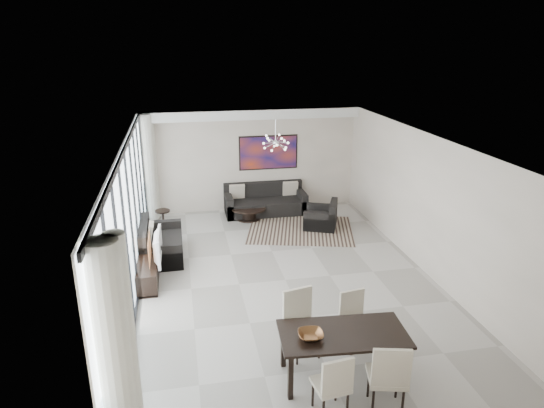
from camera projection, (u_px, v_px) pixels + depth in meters
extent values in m
cube|color=#A8A39B|center=(285.00, 279.00, 9.98)|extent=(6.00, 9.00, 0.02)
cube|color=white|center=(287.00, 142.00, 9.04)|extent=(6.00, 9.00, 0.02)
cube|color=beige|center=(251.00, 160.00, 13.68)|extent=(6.00, 0.02, 2.90)
cube|color=beige|center=(375.00, 352.00, 5.35)|extent=(6.00, 0.02, 2.90)
cube|color=beige|center=(426.00, 204.00, 10.06)|extent=(0.02, 9.00, 2.90)
cube|color=white|center=(129.00, 225.00, 8.97)|extent=(0.01, 8.95, 2.85)
cube|color=black|center=(124.00, 151.00, 8.52)|extent=(0.04, 8.95, 0.10)
cube|color=black|center=(138.00, 292.00, 9.44)|extent=(0.04, 8.95, 0.06)
cube|color=black|center=(103.00, 357.00, 5.26)|extent=(0.04, 0.05, 2.88)
cube|color=black|center=(114.00, 309.00, 6.19)|extent=(0.04, 0.05, 2.88)
cube|color=black|center=(121.00, 273.00, 7.12)|extent=(0.04, 0.05, 2.88)
cube|color=black|center=(127.00, 246.00, 8.05)|extent=(0.04, 0.05, 2.88)
cube|color=black|center=(131.00, 225.00, 8.97)|extent=(0.04, 0.05, 2.88)
cube|color=black|center=(135.00, 207.00, 9.90)|extent=(0.04, 0.05, 2.88)
cube|color=black|center=(138.00, 192.00, 10.83)|extent=(0.04, 0.05, 2.88)
cube|color=black|center=(141.00, 180.00, 11.76)|extent=(0.04, 0.05, 2.88)
cube|color=black|center=(143.00, 170.00, 12.68)|extent=(0.04, 0.05, 2.88)
cylinder|color=beige|center=(115.00, 364.00, 5.15)|extent=(0.36, 0.36, 2.85)
cylinder|color=beige|center=(149.00, 168.00, 12.85)|extent=(0.36, 0.36, 2.85)
cube|color=white|center=(251.00, 114.00, 13.07)|extent=(5.98, 0.40, 0.26)
cube|color=#AD3618|center=(268.00, 153.00, 13.68)|extent=(1.68, 0.04, 0.98)
cylinder|color=silver|center=(276.00, 131.00, 11.50)|extent=(0.02, 0.02, 0.55)
sphere|color=silver|center=(276.00, 143.00, 11.59)|extent=(0.12, 0.12, 0.12)
cube|color=black|center=(300.00, 230.00, 12.57)|extent=(3.09, 2.66, 0.01)
cylinder|color=black|center=(248.00, 208.00, 13.24)|extent=(0.96, 0.96, 0.04)
cylinder|color=black|center=(249.00, 214.00, 13.29)|extent=(0.42, 0.42, 0.30)
cylinder|color=black|center=(249.00, 218.00, 13.34)|extent=(0.67, 0.67, 0.03)
imported|color=brown|center=(247.00, 205.00, 13.29)|extent=(0.22, 0.22, 0.07)
cube|color=black|center=(265.00, 206.00, 13.71)|extent=(2.26, 0.93, 0.41)
cube|color=black|center=(263.00, 189.00, 13.91)|extent=(2.26, 0.19, 0.41)
cube|color=black|center=(229.00, 206.00, 13.48)|extent=(0.19, 0.93, 0.60)
cube|color=black|center=(301.00, 201.00, 13.87)|extent=(0.19, 0.93, 0.60)
cube|color=black|center=(162.00, 248.00, 11.00)|extent=(0.92, 1.63, 0.41)
cube|color=black|center=(144.00, 233.00, 10.80)|extent=(0.18, 1.63, 0.41)
cube|color=black|center=(161.00, 258.00, 10.30)|extent=(0.92, 0.18, 0.59)
cube|color=black|center=(162.00, 232.00, 11.64)|extent=(0.92, 0.18, 0.59)
cube|color=black|center=(320.00, 221.00, 12.72)|extent=(1.07, 1.10, 0.36)
cube|color=black|center=(333.00, 208.00, 12.54)|extent=(0.48, 0.85, 0.36)
cube|color=black|center=(322.00, 213.00, 13.01)|extent=(0.81, 0.46, 0.52)
cube|color=black|center=(319.00, 222.00, 12.37)|extent=(0.81, 0.46, 0.52)
cylinder|color=black|center=(162.00, 211.00, 12.45)|extent=(0.38, 0.38, 0.04)
cylinder|color=black|center=(163.00, 220.00, 12.54)|extent=(0.06, 0.06, 0.48)
cylinder|color=black|center=(164.00, 229.00, 12.61)|extent=(0.27, 0.27, 0.03)
cube|color=black|center=(148.00, 271.00, 9.86)|extent=(0.40, 1.43, 0.45)
imported|color=gray|center=(154.00, 247.00, 9.75)|extent=(0.15, 1.03, 0.59)
cube|color=black|center=(343.00, 334.00, 6.89)|extent=(1.89, 1.05, 0.04)
cube|color=black|center=(291.00, 377.00, 6.60)|extent=(0.07, 0.07, 0.72)
cube|color=black|center=(283.00, 346.00, 7.26)|extent=(0.07, 0.07, 0.72)
cube|color=black|center=(405.00, 368.00, 6.78)|extent=(0.07, 0.07, 0.72)
cube|color=black|center=(388.00, 338.00, 7.44)|extent=(0.07, 0.07, 0.72)
cube|color=beige|center=(331.00, 385.00, 6.33)|extent=(0.49, 0.49, 0.06)
cube|color=beige|center=(338.00, 378.00, 6.08)|extent=(0.44, 0.10, 0.53)
cylinder|color=black|center=(313.00, 394.00, 6.51)|extent=(0.04, 0.04, 0.41)
cylinder|color=black|center=(347.00, 405.00, 6.31)|extent=(0.04, 0.04, 0.41)
cube|color=beige|center=(387.00, 377.00, 6.40)|extent=(0.59, 0.59, 0.06)
cube|color=beige|center=(391.00, 370.00, 6.11)|extent=(0.49, 0.17, 0.60)
cylinder|color=black|center=(369.00, 383.00, 6.67)|extent=(0.04, 0.04, 0.46)
cylinder|color=black|center=(403.00, 404.00, 6.29)|extent=(0.04, 0.04, 0.46)
cube|color=beige|center=(303.00, 328.00, 7.49)|extent=(0.58, 0.58, 0.06)
cube|color=beige|center=(297.00, 305.00, 7.58)|extent=(0.49, 0.16, 0.59)
cylinder|color=black|center=(319.00, 346.00, 7.48)|extent=(0.04, 0.04, 0.46)
cylinder|color=black|center=(287.00, 338.00, 7.67)|extent=(0.04, 0.04, 0.46)
cube|color=beige|center=(356.00, 324.00, 7.69)|extent=(0.49, 0.49, 0.06)
cube|color=beige|center=(352.00, 305.00, 7.78)|extent=(0.43, 0.11, 0.52)
cylinder|color=black|center=(370.00, 340.00, 7.67)|extent=(0.04, 0.04, 0.40)
cylinder|color=black|center=(341.00, 332.00, 7.86)|extent=(0.04, 0.04, 0.40)
imported|color=brown|center=(311.00, 335.00, 6.76)|extent=(0.38, 0.38, 0.09)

